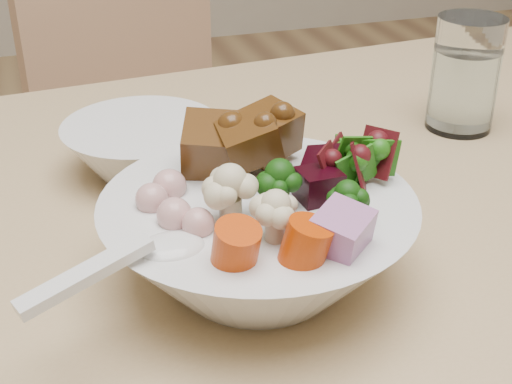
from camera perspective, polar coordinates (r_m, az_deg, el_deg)
dining_table at (r=0.77m, az=18.15°, el=-3.83°), size 1.57×0.97×0.70m
chair_far at (r=1.29m, az=-7.53°, el=2.20°), size 0.49×0.49×0.81m
food_bowl at (r=0.53m, az=0.29°, el=-3.30°), size 0.23×0.23×0.13m
soup_spoon at (r=0.46m, az=-8.44°, el=-5.03°), size 0.13×0.07×0.03m
water_glass at (r=0.82m, az=16.33°, el=8.69°), size 0.07×0.07×0.12m
side_bowl at (r=0.70m, az=-9.07°, el=3.46°), size 0.15×0.15×0.05m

